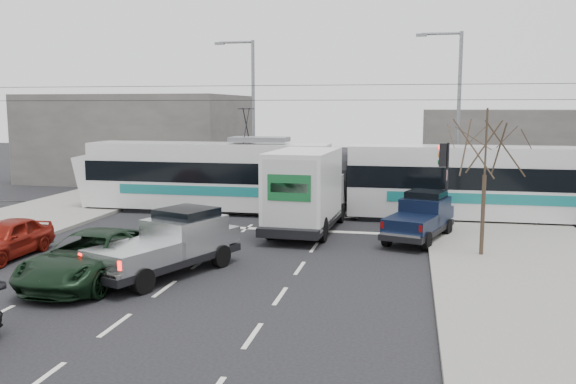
% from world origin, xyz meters
% --- Properties ---
extents(ground, '(120.00, 120.00, 0.00)m').
position_xyz_m(ground, '(0.00, 0.00, 0.00)').
color(ground, black).
rests_on(ground, ground).
extents(sidewalk_right, '(6.00, 60.00, 0.15)m').
position_xyz_m(sidewalk_right, '(9.00, 0.00, 0.07)').
color(sidewalk_right, gray).
rests_on(sidewalk_right, ground).
extents(rails, '(60.00, 1.60, 0.03)m').
position_xyz_m(rails, '(0.00, 10.00, 0.01)').
color(rails, '#33302D').
rests_on(rails, ground).
extents(building_left, '(14.00, 10.00, 6.00)m').
position_xyz_m(building_left, '(-14.00, 22.00, 3.00)').
color(building_left, slate).
rests_on(building_left, ground).
extents(building_right, '(12.00, 10.00, 5.00)m').
position_xyz_m(building_right, '(12.00, 24.00, 2.50)').
color(building_right, slate).
rests_on(building_right, ground).
extents(bare_tree, '(2.40, 2.40, 5.00)m').
position_xyz_m(bare_tree, '(7.60, 2.50, 3.79)').
color(bare_tree, '#47382B').
rests_on(bare_tree, ground).
extents(traffic_signal, '(0.44, 0.44, 3.60)m').
position_xyz_m(traffic_signal, '(6.47, 6.50, 2.74)').
color(traffic_signal, black).
rests_on(traffic_signal, ground).
extents(street_lamp_near, '(2.38, 0.25, 9.00)m').
position_xyz_m(street_lamp_near, '(7.31, 14.00, 5.11)').
color(street_lamp_near, slate).
rests_on(street_lamp_near, ground).
extents(street_lamp_far, '(2.38, 0.25, 9.00)m').
position_xyz_m(street_lamp_far, '(-4.19, 16.00, 5.11)').
color(street_lamp_far, slate).
rests_on(street_lamp_far, ground).
extents(catenary, '(60.00, 0.20, 7.00)m').
position_xyz_m(catenary, '(0.00, 10.00, 3.88)').
color(catenary, black).
rests_on(catenary, ground).
extents(tram, '(24.94, 2.60, 5.09)m').
position_xyz_m(tram, '(1.78, 9.70, 1.81)').
color(tram, silver).
rests_on(tram, ground).
extents(silver_pickup, '(3.69, 5.68, 1.96)m').
position_xyz_m(silver_pickup, '(-2.13, -1.32, 0.97)').
color(silver_pickup, black).
rests_on(silver_pickup, ground).
extents(box_truck, '(2.72, 6.99, 3.44)m').
position_xyz_m(box_truck, '(0.92, 5.86, 1.70)').
color(box_truck, black).
rests_on(box_truck, ground).
extents(navy_pickup, '(2.92, 4.72, 1.87)m').
position_xyz_m(navy_pickup, '(5.59, 5.12, 0.92)').
color(navy_pickup, black).
rests_on(navy_pickup, ground).
extents(green_car, '(2.67, 5.43, 1.48)m').
position_xyz_m(green_car, '(-4.13, -2.69, 0.74)').
color(green_car, black).
rests_on(green_car, ground).
extents(red_car, '(1.62, 4.00, 1.36)m').
position_xyz_m(red_car, '(-8.50, -0.67, 0.68)').
color(red_car, maroon).
rests_on(red_car, ground).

